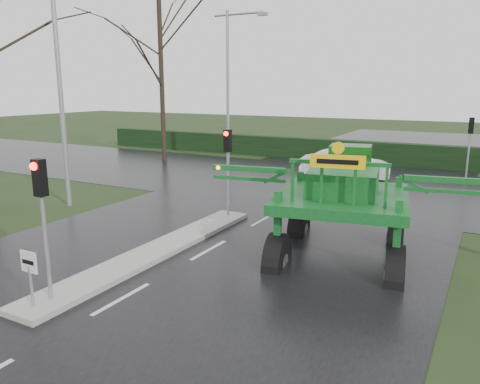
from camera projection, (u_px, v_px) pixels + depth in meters
The scene contains 14 objects.
ground at pixel (122, 300), 11.49m from camera, with size 140.00×140.00×0.00m, color black.
road_main at pixel (283, 209), 20.06m from camera, with size 14.00×80.00×0.02m, color black.
road_cross at pixel (328, 184), 25.20m from camera, with size 80.00×12.00×0.02m, color black.
median_island at pixel (157, 251), 14.64m from camera, with size 1.20×10.00×0.16m, color gray.
hedge_row at pixel (365, 152), 31.89m from camera, with size 44.00×0.90×1.50m, color black.
keep_left_sign at pixel (30, 270), 10.57m from camera, with size 0.50×0.07×1.35m.
traffic_signal_near at pixel (42, 200), 10.66m from camera, with size 0.26×0.33×3.52m.
traffic_signal_mid at pixel (228, 154), 17.94m from camera, with size 0.26×0.33×3.52m.
traffic_signal_far at pixel (470, 135), 25.04m from camera, with size 0.26×0.33×3.52m.
street_light_left_near at pixel (63, 65), 19.13m from camera, with size 3.85×0.30×10.00m.
street_light_left_far at pixel (232, 73), 31.13m from camera, with size 3.85×0.30×10.00m.
tree_left_far at pixel (161, 56), 31.17m from camera, with size 7.70×7.70×13.26m.
crop_sprayer at pixel (280, 190), 13.54m from camera, with size 8.14×5.72×4.61m.
white_sedan at pixel (344, 179), 26.59m from camera, with size 1.71×4.92×1.62m, color silver.
Camera 1 is at (7.63, -7.95, 5.10)m, focal length 35.00 mm.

